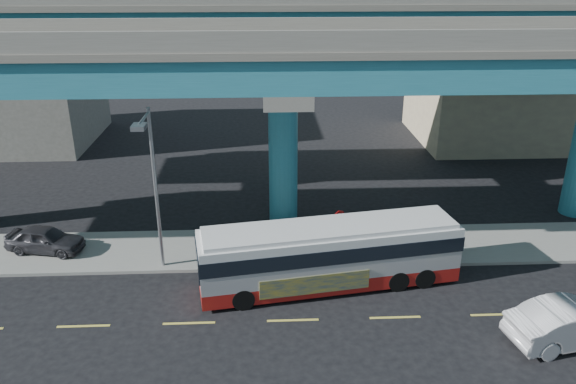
{
  "coord_description": "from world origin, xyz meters",
  "views": [
    {
      "loc": [
        -1.04,
        -18.43,
        12.91
      ],
      "look_at": [
        0.01,
        4.0,
        3.61
      ],
      "focal_mm": 35.0,
      "sensor_mm": 36.0,
      "label": 1
    }
  ],
  "objects_px": {
    "transit_bus": "(330,253)",
    "street_lamp": "(151,171)",
    "parked_car": "(45,239)",
    "sedan": "(573,323)",
    "stop_sign": "(339,224)"
  },
  "relations": [
    {
      "from": "transit_bus",
      "to": "street_lamp",
      "type": "height_order",
      "value": "street_lamp"
    },
    {
      "from": "street_lamp",
      "to": "stop_sign",
      "type": "bearing_deg",
      "value": 5.22
    },
    {
      "from": "parked_car",
      "to": "street_lamp",
      "type": "distance_m",
      "value": 7.37
    },
    {
      "from": "transit_bus",
      "to": "street_lamp",
      "type": "distance_m",
      "value": 8.15
    },
    {
      "from": "sedan",
      "to": "stop_sign",
      "type": "bearing_deg",
      "value": 40.36
    },
    {
      "from": "transit_bus",
      "to": "street_lamp",
      "type": "bearing_deg",
      "value": 161.1
    },
    {
      "from": "stop_sign",
      "to": "parked_car",
      "type": "bearing_deg",
      "value": 158.55
    },
    {
      "from": "sedan",
      "to": "stop_sign",
      "type": "xyz_separation_m",
      "value": [
        -7.75,
        6.23,
        1.11
      ]
    },
    {
      "from": "transit_bus",
      "to": "sedan",
      "type": "bearing_deg",
      "value": -36.33
    },
    {
      "from": "transit_bus",
      "to": "street_lamp",
      "type": "xyz_separation_m",
      "value": [
        -7.33,
        1.24,
        3.35
      ]
    },
    {
      "from": "sedan",
      "to": "parked_car",
      "type": "bearing_deg",
      "value": 59.5
    },
    {
      "from": "sedan",
      "to": "street_lamp",
      "type": "relative_size",
      "value": 0.7
    },
    {
      "from": "parked_car",
      "to": "street_lamp",
      "type": "relative_size",
      "value": 0.53
    },
    {
      "from": "sedan",
      "to": "parked_car",
      "type": "xyz_separation_m",
      "value": [
        -21.42,
        7.64,
        -0.03
      ]
    },
    {
      "from": "transit_bus",
      "to": "stop_sign",
      "type": "bearing_deg",
      "value": 63.23
    }
  ]
}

